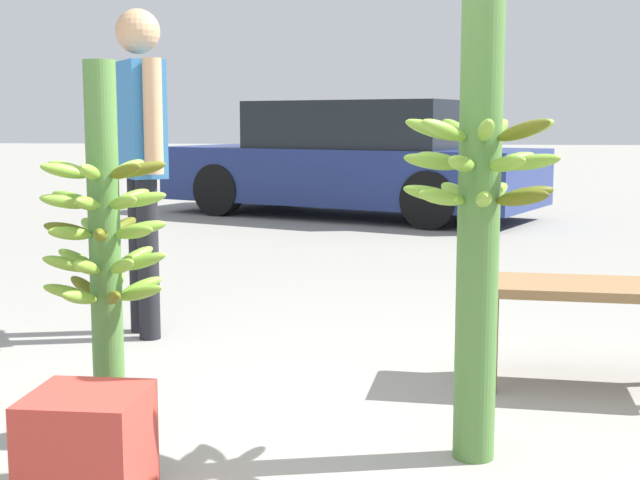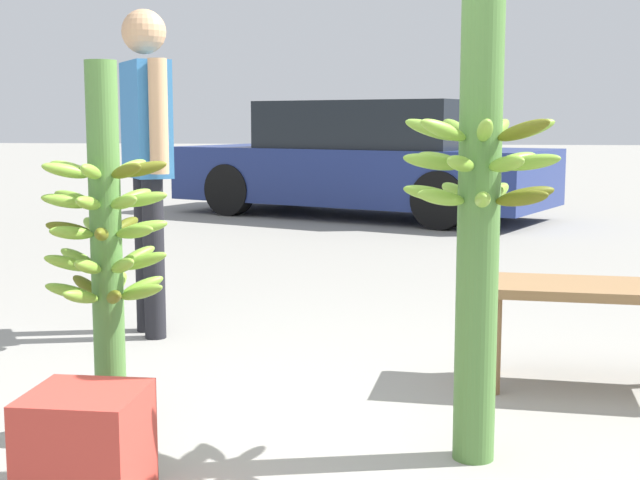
% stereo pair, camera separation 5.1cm
% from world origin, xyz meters
% --- Properties ---
extents(banana_stalk_left, '(0.44, 0.44, 1.32)m').
position_xyz_m(banana_stalk_left, '(-0.67, 0.43, 0.70)').
color(banana_stalk_left, '#4C7A38').
rests_on(banana_stalk_left, ground_plane).
extents(banana_stalk_center, '(0.51, 0.51, 1.62)m').
position_xyz_m(banana_stalk_center, '(0.60, 0.38, 0.85)').
color(banana_stalk_center, '#4C7A38').
rests_on(banana_stalk_center, ground_plane).
extents(vendor_person, '(0.39, 0.54, 1.68)m').
position_xyz_m(vendor_person, '(-1.01, 1.92, 1.02)').
color(vendor_person, black).
rests_on(vendor_person, ground_plane).
extents(market_bench, '(1.06, 0.51, 0.45)m').
position_xyz_m(market_bench, '(1.14, 1.23, 0.37)').
color(market_bench, olive).
rests_on(market_bench, ground_plane).
extents(parked_car, '(4.68, 3.31, 1.34)m').
position_xyz_m(parked_car, '(-0.36, 7.94, 0.65)').
color(parked_car, navy).
rests_on(parked_car, ground_plane).
extents(produce_crate, '(0.33, 0.33, 0.33)m').
position_xyz_m(produce_crate, '(-0.55, -0.10, 0.17)').
color(produce_crate, '#B2382D').
rests_on(produce_crate, ground_plane).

